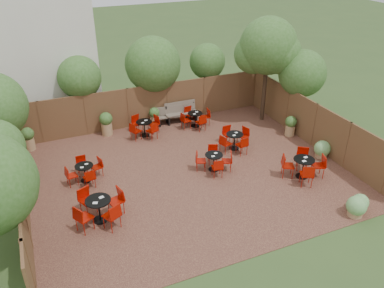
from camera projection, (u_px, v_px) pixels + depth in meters
name	position (u px, v px, depth m)	size (l,w,h in m)	color
ground	(188.00, 173.00, 15.70)	(80.00, 80.00, 0.00)	#354F23
courtyard_paving	(188.00, 173.00, 15.69)	(12.00, 10.00, 0.02)	#361A16
fence_back	(149.00, 105.00, 19.26)	(12.00, 0.08, 2.00)	brown
fence_left	(22.00, 186.00, 13.15)	(0.08, 10.00, 2.00)	brown
fence_right	(314.00, 125.00, 17.29)	(0.08, 10.00, 2.00)	brown
neighbour_building	(35.00, 38.00, 18.70)	(5.00, 4.00, 8.00)	beige
overhang_foliage	(107.00, 98.00, 15.47)	(15.78, 10.83, 2.76)	#2F581C
courtyard_tree	(268.00, 49.00, 18.41)	(2.83, 2.73, 5.11)	black
park_bench_left	(171.00, 115.00, 19.55)	(1.42, 0.59, 0.85)	brown
park_bench_right	(181.00, 112.00, 19.72)	(1.63, 0.54, 1.00)	brown
bistro_tables	(186.00, 156.00, 15.99)	(9.49, 7.38, 0.95)	black
planters	(136.00, 126.00, 18.20)	(11.85, 4.03, 1.12)	#9B774D
low_shrubs	(342.00, 181.00, 14.60)	(2.21, 4.29, 0.74)	#9B774D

